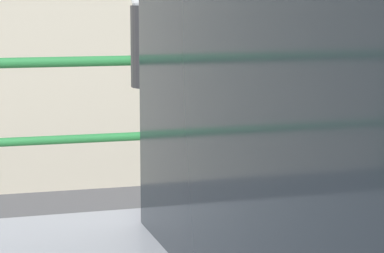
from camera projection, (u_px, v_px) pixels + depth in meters
name	position (u px, v px, depth m)	size (l,w,h in m)	color
parking_meter	(159.00, 85.00, 2.70)	(0.18, 0.20, 1.46)	slate
pedestrian_at_meter	(300.00, 104.00, 2.95)	(0.63, 0.43, 1.73)	#1E233F
background_railing	(49.00, 109.00, 4.73)	(24.06, 0.06, 1.04)	#1E602D
backdrop_wall	(21.00, 14.00, 6.53)	(32.00, 0.50, 2.81)	#ADA38E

